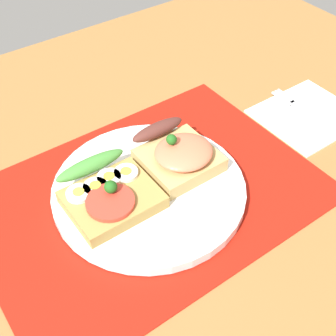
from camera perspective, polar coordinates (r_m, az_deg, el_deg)
The scene contains 7 objects.
ground_plane at distance 60.42cm, azimuth -2.32°, elevation -4.41°, with size 120.00×90.00×3.20cm, color olive.
placemat at distance 59.12cm, azimuth -2.37°, elevation -3.29°, with size 43.32×31.02×0.30cm, color #A1170B.
plate at distance 58.49cm, azimuth -2.39°, elevation -2.74°, with size 24.80×24.80×1.39cm, color white.
sandwich_egg_tomato at distance 55.86cm, azimuth -7.65°, elevation -2.99°, with size 10.76×10.30×3.97cm.
sandwich_salmon at distance 59.47cm, azimuth 1.21°, elevation 1.82°, with size 9.36×10.43×5.30cm.
napkin at distance 74.47cm, azimuth 17.16°, elevation 6.46°, with size 14.79×13.11×0.60cm, color white.
fork at distance 74.12cm, azimuth 17.11°, elevation 6.72°, with size 1.62×15.01×0.32cm.
Camera 1 is at (-21.15, -33.59, 43.95)cm, focal length 48.51 mm.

